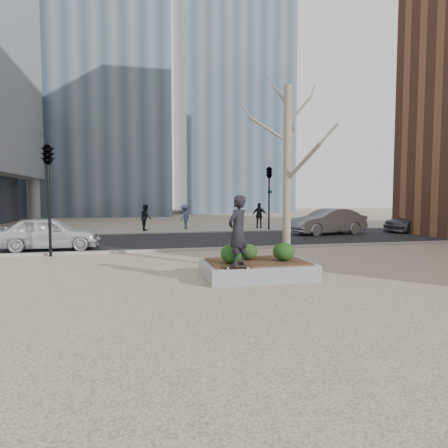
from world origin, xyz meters
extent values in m
plane|color=#BFAA8C|center=(0.00, 0.00, 0.00)|extent=(120.00, 120.00, 0.00)
cube|color=black|center=(0.00, 10.00, 0.01)|extent=(60.00, 8.00, 0.02)
cube|color=gray|center=(0.00, 17.00, 0.01)|extent=(60.00, 6.00, 0.02)
cube|color=gray|center=(1.00, 0.00, 0.23)|extent=(3.00, 2.00, 0.45)
cube|color=#382314|center=(1.00, 0.00, 0.47)|extent=(2.70, 1.70, 0.04)
ellipsoid|color=#143310|center=(0.19, -0.31, 0.76)|extent=(0.63, 0.63, 0.54)
ellipsoid|color=black|center=(0.78, 0.20, 0.72)|extent=(0.54, 0.54, 0.46)
ellipsoid|color=#163210|center=(1.71, -0.22, 0.75)|extent=(0.61, 0.61, 0.52)
imported|color=black|center=(0.19, -0.88, 1.43)|extent=(0.78, 0.75, 1.81)
imported|color=silver|center=(-5.89, 7.46, 0.73)|extent=(4.15, 1.68, 1.41)
imported|color=gray|center=(9.09, 11.31, 0.79)|extent=(4.87, 2.37, 1.54)
imported|color=#4F525B|center=(15.63, 11.27, 0.75)|extent=(5.12, 2.27, 1.46)
imported|color=black|center=(-1.53, 16.39, 0.89)|extent=(0.74, 0.91, 1.74)
imported|color=#404D74|center=(1.13, 16.90, 0.88)|extent=(1.15, 1.27, 1.71)
imported|color=black|center=(6.44, 16.48, 0.93)|extent=(1.14, 0.72, 1.81)
cube|color=slate|center=(-6.00, 42.00, 22.50)|extent=(16.00, 16.00, 45.00)
cube|color=slate|center=(12.00, 48.00, 27.50)|extent=(15.00, 15.00, 55.00)
camera|label=1|loc=(-2.43, -10.68, 2.31)|focal=32.00mm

